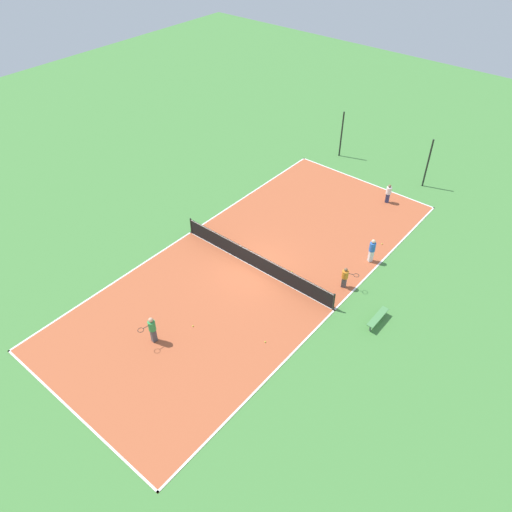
% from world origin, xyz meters
% --- Properties ---
extents(ground_plane, '(80.00, 80.00, 0.00)m').
position_xyz_m(ground_plane, '(0.00, 0.00, 0.00)').
color(ground_plane, '#47843D').
extents(court_surface, '(10.79, 24.80, 0.02)m').
position_xyz_m(court_surface, '(0.00, 0.00, 0.01)').
color(court_surface, '#B75633').
rests_on(court_surface, ground_plane).
extents(tennis_net, '(10.59, 0.10, 1.10)m').
position_xyz_m(tennis_net, '(0.00, 0.00, 0.58)').
color(tennis_net, black).
rests_on(tennis_net, court_surface).
extents(bench, '(0.36, 1.70, 0.45)m').
position_xyz_m(bench, '(7.49, 0.64, 0.39)').
color(bench, '#4C8C4C').
rests_on(bench, ground_plane).
extents(player_far_green, '(0.46, 0.97, 1.60)m').
position_xyz_m(player_far_green, '(-0.38, -7.42, 0.93)').
color(player_far_green, '#4C4C51').
rests_on(player_far_green, court_surface).
extents(player_near_white, '(0.46, 0.46, 1.37)m').
position_xyz_m(player_near_white, '(2.56, 10.95, 0.79)').
color(player_near_white, navy).
rests_on(player_near_white, court_surface).
extents(player_near_blue, '(0.50, 0.50, 1.57)m').
position_xyz_m(player_near_blue, '(4.78, 4.73, 0.91)').
color(player_near_blue, white).
rests_on(player_near_blue, court_surface).
extents(player_center_orange, '(0.99, 0.61, 1.35)m').
position_xyz_m(player_center_orange, '(4.76, 1.85, 0.78)').
color(player_center_orange, '#4C4C51').
rests_on(player_center_orange, court_surface).
extents(tennis_ball_near_net, '(0.07, 0.07, 0.07)m').
position_xyz_m(tennis_ball_near_net, '(0.42, -5.55, 0.06)').
color(tennis_ball_near_net, '#CCE033').
rests_on(tennis_ball_near_net, court_surface).
extents(tennis_ball_midcourt, '(0.07, 0.07, 0.07)m').
position_xyz_m(tennis_ball_midcourt, '(3.91, -4.03, 0.06)').
color(tennis_ball_midcourt, '#CCE033').
rests_on(tennis_ball_midcourt, court_surface).
extents(tennis_ball_far_baseline, '(0.07, 0.07, 0.07)m').
position_xyz_m(tennis_ball_far_baseline, '(1.83, 1.01, 0.06)').
color(tennis_ball_far_baseline, '#CCE033').
rests_on(tennis_ball_far_baseline, court_surface).
extents(tennis_ball_left_sideline, '(0.07, 0.07, 0.07)m').
position_xyz_m(tennis_ball_left_sideline, '(4.57, 6.59, 0.06)').
color(tennis_ball_left_sideline, '#CCE033').
rests_on(tennis_ball_left_sideline, court_surface).
extents(fence_post_back_left, '(0.12, 0.12, 3.61)m').
position_xyz_m(fence_post_back_left, '(-3.50, 14.51, 1.80)').
color(fence_post_back_left, black).
rests_on(fence_post_back_left, ground_plane).
extents(fence_post_back_right, '(0.12, 0.12, 3.61)m').
position_xyz_m(fence_post_back_right, '(3.50, 14.51, 1.80)').
color(fence_post_back_right, black).
rests_on(fence_post_back_right, ground_plane).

